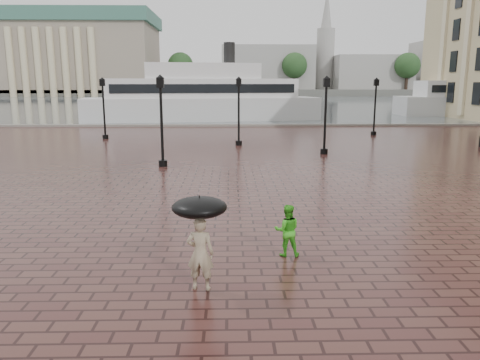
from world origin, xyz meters
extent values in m
plane|color=#3D1E1B|center=(0.00, 0.00, 0.00)|extent=(300.00, 300.00, 0.00)
plane|color=#495459|center=(0.00, 92.00, 0.00)|extent=(240.00, 240.00, 0.00)
cube|color=slate|center=(0.00, 32.00, 0.00)|extent=(80.00, 0.60, 0.30)
cube|color=#4C4C47|center=(0.00, 160.00, 1.00)|extent=(300.00, 60.00, 2.00)
cube|color=gray|center=(-55.00, 145.00, 12.00)|extent=(55.00, 30.00, 22.00)
cube|color=#3A6959|center=(-55.00, 145.00, 24.00)|extent=(57.00, 32.00, 4.00)
cube|color=#989590|center=(10.00, 150.00, 9.00)|extent=(30.00, 22.00, 14.00)
cube|color=#989590|center=(45.00, 150.00, 7.50)|extent=(25.00, 22.00, 11.00)
cube|color=#989590|center=(80.00, 150.00, 10.00)|extent=(35.00, 22.00, 16.00)
cylinder|color=#989590|center=(30.00, 150.00, 12.00)|extent=(6.00, 6.00, 20.00)
cone|color=#989590|center=(30.00, 150.00, 26.00)|extent=(5.00, 5.00, 18.00)
cylinder|color=#2D2119|center=(-54.00, 138.00, 4.00)|extent=(1.00, 1.00, 8.00)
sphere|color=#203C1B|center=(-54.00, 138.00, 9.50)|extent=(8.00, 8.00, 8.00)
cylinder|color=#2D2119|center=(-18.00, 138.00, 4.00)|extent=(1.00, 1.00, 8.00)
sphere|color=#203C1B|center=(-18.00, 138.00, 9.50)|extent=(8.00, 8.00, 8.00)
cylinder|color=#2D2119|center=(18.00, 138.00, 4.00)|extent=(1.00, 1.00, 8.00)
sphere|color=#203C1B|center=(18.00, 138.00, 9.50)|extent=(8.00, 8.00, 8.00)
cylinder|color=#2D2119|center=(54.00, 138.00, 4.00)|extent=(1.00, 1.00, 8.00)
sphere|color=#203C1B|center=(54.00, 138.00, 9.50)|extent=(8.00, 8.00, 8.00)
cylinder|color=black|center=(14.00, 17.00, 0.30)|extent=(0.20, 0.20, 0.60)
cylinder|color=black|center=(-6.00, 10.00, 0.15)|extent=(0.44, 0.44, 0.30)
cylinder|color=black|center=(-6.00, 10.00, 2.00)|extent=(0.14, 0.14, 4.00)
cube|color=black|center=(-6.00, 10.00, 4.15)|extent=(0.35, 0.35, 0.50)
sphere|color=beige|center=(-6.00, 10.00, 4.15)|extent=(0.28, 0.28, 0.28)
cylinder|color=black|center=(3.00, 14.00, 0.15)|extent=(0.44, 0.44, 0.30)
cylinder|color=black|center=(3.00, 14.00, 2.00)|extent=(0.14, 0.14, 4.00)
cube|color=black|center=(3.00, 14.00, 4.15)|extent=(0.35, 0.35, 0.50)
sphere|color=beige|center=(3.00, 14.00, 4.15)|extent=(0.28, 0.28, 0.28)
cylinder|color=black|center=(-12.00, 22.00, 0.15)|extent=(0.44, 0.44, 0.30)
cylinder|color=black|center=(-12.00, 22.00, 2.00)|extent=(0.14, 0.14, 4.00)
cube|color=black|center=(-12.00, 22.00, 4.15)|extent=(0.35, 0.35, 0.50)
sphere|color=beige|center=(-12.00, 22.00, 4.15)|extent=(0.28, 0.28, 0.28)
cylinder|color=black|center=(9.00, 24.00, 0.15)|extent=(0.44, 0.44, 0.30)
cylinder|color=black|center=(9.00, 24.00, 2.00)|extent=(0.14, 0.14, 4.00)
cube|color=black|center=(9.00, 24.00, 4.15)|extent=(0.35, 0.35, 0.50)
sphere|color=beige|center=(9.00, 24.00, 4.15)|extent=(0.28, 0.28, 0.28)
cylinder|color=black|center=(-2.00, 18.00, 0.15)|extent=(0.44, 0.44, 0.30)
cylinder|color=black|center=(-2.00, 18.00, 2.00)|extent=(0.14, 0.14, 4.00)
cube|color=black|center=(-2.00, 18.00, 4.15)|extent=(0.35, 0.35, 0.50)
sphere|color=beige|center=(-2.00, 18.00, 4.15)|extent=(0.28, 0.28, 0.28)
imported|color=tan|center=(-3.22, -4.48, 0.77)|extent=(0.61, 0.45, 1.53)
imported|color=green|center=(-1.23, -2.62, 0.64)|extent=(0.63, 0.50, 1.28)
cube|color=beige|center=(-5.68, 39.89, 1.25)|extent=(26.68, 10.63, 2.50)
cube|color=silver|center=(-5.68, 39.89, 3.53)|extent=(21.41, 8.92, 2.08)
cube|color=silver|center=(-5.68, 39.89, 5.41)|extent=(13.11, 6.86, 1.66)
cylinder|color=black|center=(-2.61, 40.43, 7.28)|extent=(1.25, 1.25, 2.50)
cube|color=black|center=(-5.20, 37.18, 3.53)|extent=(19.47, 3.51, 0.94)
cube|color=black|center=(-6.16, 42.60, 3.53)|extent=(19.47, 3.51, 0.94)
cylinder|color=black|center=(-3.22, -4.48, 1.30)|extent=(0.02, 0.02, 0.95)
ellipsoid|color=black|center=(-3.22, -4.48, 1.73)|extent=(1.10, 1.10, 0.39)
camera|label=1|loc=(-2.61, -13.42, 4.15)|focal=35.00mm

